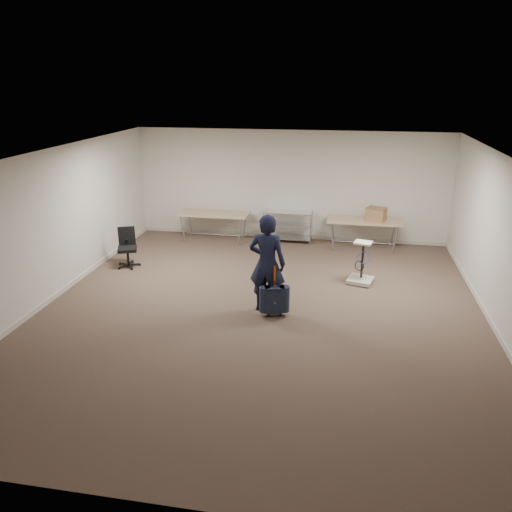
# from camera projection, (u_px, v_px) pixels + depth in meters

# --- Properties ---
(ground) EXTENTS (9.00, 9.00, 0.00)m
(ground) POSITION_uv_depth(u_px,v_px,m) (261.00, 311.00, 9.10)
(ground) COLOR #4D3B2E
(ground) RESTS_ON ground
(room_shell) EXTENTS (8.00, 9.00, 9.00)m
(room_shell) POSITION_uv_depth(u_px,v_px,m) (272.00, 280.00, 10.36)
(room_shell) COLOR beige
(room_shell) RESTS_ON ground
(folding_table_left) EXTENTS (1.80, 0.75, 0.73)m
(folding_table_left) POSITION_uv_depth(u_px,v_px,m) (214.00, 215.00, 12.85)
(folding_table_left) COLOR #A38363
(folding_table_left) RESTS_ON ground
(folding_table_right) EXTENTS (1.80, 0.75, 0.73)m
(folding_table_right) POSITION_uv_depth(u_px,v_px,m) (364.00, 222.00, 12.21)
(folding_table_right) COLOR #A38363
(folding_table_right) RESTS_ON ground
(wire_shelf) EXTENTS (1.22, 0.47, 0.80)m
(wire_shelf) POSITION_uv_depth(u_px,v_px,m) (288.00, 225.00, 12.84)
(wire_shelf) COLOR silver
(wire_shelf) RESTS_ON ground
(person) EXTENTS (0.70, 0.50, 1.82)m
(person) POSITION_uv_depth(u_px,v_px,m) (267.00, 264.00, 8.84)
(person) COLOR black
(person) RESTS_ON ground
(suitcase) EXTENTS (0.38, 0.27, 0.94)m
(suitcase) POSITION_uv_depth(u_px,v_px,m) (274.00, 299.00, 8.81)
(suitcase) COLOR #151D30
(suitcase) RESTS_ON ground
(office_chair) EXTENTS (0.53, 0.54, 0.88)m
(office_chair) POSITION_uv_depth(u_px,v_px,m) (128.00, 255.00, 11.20)
(office_chair) COLOR black
(office_chair) RESTS_ON ground
(equipment_cart) EXTENTS (0.60, 0.60, 0.89)m
(equipment_cart) POSITION_uv_depth(u_px,v_px,m) (361.00, 272.00, 10.28)
(equipment_cart) COLOR beige
(equipment_cart) RESTS_ON ground
(cardboard_box) EXTENTS (0.53, 0.47, 0.33)m
(cardboard_box) POSITION_uv_depth(u_px,v_px,m) (376.00, 214.00, 12.09)
(cardboard_box) COLOR olive
(cardboard_box) RESTS_ON folding_table_right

